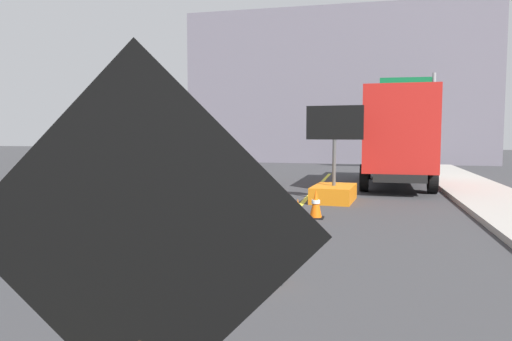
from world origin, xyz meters
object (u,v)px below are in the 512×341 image
at_px(roadwork_sign, 139,244).
at_px(traffic_cone_near_sign, 195,332).
at_px(pickup_car, 161,194).
at_px(highway_guide_sign, 417,104).
at_px(arrow_board_trailer, 334,184).
at_px(traffic_cone_curbside, 316,204).
at_px(traffic_cone_far_lane, 298,220).
at_px(traffic_cone_mid_lane, 270,254).
at_px(box_truck, 397,136).

xyz_separation_m(roadwork_sign, traffic_cone_near_sign, (-0.42, 1.77, -1.18)).
xyz_separation_m(pickup_car, highway_guide_sign, (6.50, 17.09, 2.73)).
xyz_separation_m(arrow_board_trailer, traffic_cone_curbside, (-0.21, -2.79, -0.15)).
height_order(roadwork_sign, pickup_car, roadwork_sign).
height_order(pickup_car, traffic_cone_far_lane, pickup_car).
distance_m(arrow_board_trailer, traffic_cone_curbside, 2.80).
bearing_deg(pickup_car, traffic_cone_curbside, 32.74).
relative_size(roadwork_sign, pickup_car, 0.48).
relative_size(traffic_cone_mid_lane, traffic_cone_far_lane, 0.97).
distance_m(arrow_board_trailer, traffic_cone_far_lane, 5.04).
height_order(pickup_car, traffic_cone_mid_lane, pickup_car).
height_order(roadwork_sign, traffic_cone_far_lane, roadwork_sign).
xyz_separation_m(roadwork_sign, traffic_cone_curbside, (-0.19, 8.83, -1.14)).
distance_m(box_truck, highway_guide_sign, 8.30).
bearing_deg(highway_guide_sign, traffic_cone_near_sign, -99.73).
bearing_deg(traffic_cone_curbside, box_truck, 73.46).
xyz_separation_m(traffic_cone_mid_lane, traffic_cone_curbside, (0.09, 4.70, -0.03)).
height_order(arrow_board_trailer, traffic_cone_curbside, arrow_board_trailer).
height_order(roadwork_sign, arrow_board_trailer, arrow_board_trailer).
height_order(box_truck, pickup_car, box_truck).
bearing_deg(traffic_cone_mid_lane, traffic_cone_far_lane, 89.97).
xyz_separation_m(box_truck, traffic_cone_curbside, (-2.14, -7.19, -1.51)).
xyz_separation_m(arrow_board_trailer, box_truck, (1.93, 4.40, 1.36)).
distance_m(traffic_cone_near_sign, traffic_cone_far_lane, 4.82).
xyz_separation_m(roadwork_sign, pickup_car, (-3.11, 6.96, -0.77)).
height_order(box_truck, traffic_cone_near_sign, box_truck).
xyz_separation_m(highway_guide_sign, traffic_cone_mid_lane, (-3.67, -19.91, -3.06)).
height_order(highway_guide_sign, traffic_cone_near_sign, highway_guide_sign).
bearing_deg(traffic_cone_far_lane, traffic_cone_mid_lane, -90.03).
relative_size(pickup_car, traffic_cone_far_lane, 6.38).
bearing_deg(box_truck, pickup_car, -119.13).
bearing_deg(roadwork_sign, arrow_board_trailer, 89.89).
bearing_deg(traffic_cone_near_sign, arrow_board_trailer, 87.41).
bearing_deg(box_truck, roadwork_sign, -96.94).
height_order(roadwork_sign, box_truck, box_truck).
xyz_separation_m(roadwork_sign, box_truck, (1.95, 16.02, 0.36)).
bearing_deg(traffic_cone_near_sign, roadwork_sign, -76.52).
xyz_separation_m(arrow_board_trailer, pickup_car, (-3.13, -4.66, 0.22)).
xyz_separation_m(traffic_cone_far_lane, traffic_cone_curbside, (0.09, 2.24, -0.04)).
relative_size(box_truck, pickup_car, 1.47).
bearing_deg(traffic_cone_curbside, traffic_cone_mid_lane, -91.06).
xyz_separation_m(traffic_cone_near_sign, traffic_cone_far_lane, (0.15, 4.82, 0.08)).
bearing_deg(highway_guide_sign, traffic_cone_curbside, -103.24).
bearing_deg(traffic_cone_mid_lane, traffic_cone_curbside, 88.94).
relative_size(highway_guide_sign, traffic_cone_mid_lane, 6.83).
distance_m(roadwork_sign, highway_guide_sign, 24.36).
distance_m(pickup_car, highway_guide_sign, 18.49).
bearing_deg(pickup_car, traffic_cone_far_lane, -7.39).
relative_size(highway_guide_sign, traffic_cone_far_lane, 6.61).
distance_m(traffic_cone_far_lane, traffic_cone_curbside, 2.25).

